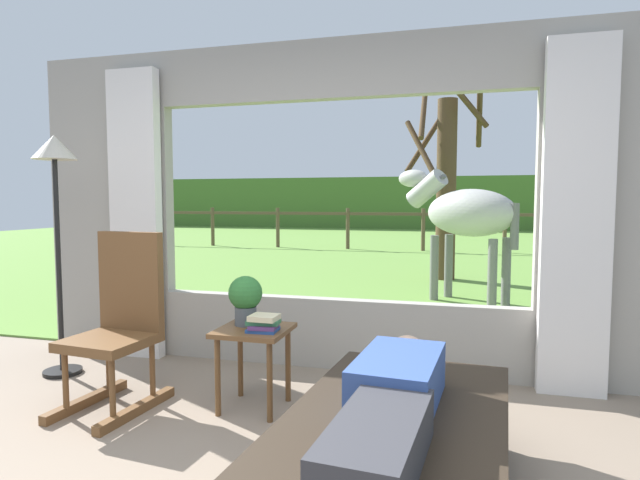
{
  "coord_description": "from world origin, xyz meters",
  "views": [
    {
      "loc": [
        0.95,
        -1.68,
        1.33
      ],
      "look_at": [
        0.0,
        1.8,
        1.05
      ],
      "focal_mm": 29.18,
      "sensor_mm": 36.0,
      "label": 1
    }
  ],
  "objects_px": {
    "recliner_sofa": "(394,464)",
    "reclining_person": "(393,398)",
    "potted_plant": "(245,297)",
    "side_table": "(254,343)",
    "rocking_chair": "(120,322)",
    "book_stack": "(264,323)",
    "pasture_tree": "(446,181)",
    "horse": "(464,214)",
    "floor_lamp_left": "(55,182)"
  },
  "relations": [
    {
      "from": "rocking_chair",
      "to": "book_stack",
      "type": "xyz_separation_m",
      "value": [
        0.95,
        0.1,
        0.03
      ]
    },
    {
      "from": "side_table",
      "to": "horse",
      "type": "height_order",
      "value": "horse"
    },
    {
      "from": "reclining_person",
      "to": "horse",
      "type": "xyz_separation_m",
      "value": [
        0.29,
        4.8,
        0.63
      ]
    },
    {
      "from": "rocking_chair",
      "to": "horse",
      "type": "distance_m",
      "value": 4.6
    },
    {
      "from": "reclining_person",
      "to": "potted_plant",
      "type": "bearing_deg",
      "value": 141.74
    },
    {
      "from": "rocking_chair",
      "to": "side_table",
      "type": "distance_m",
      "value": 0.88
    },
    {
      "from": "recliner_sofa",
      "to": "reclining_person",
      "type": "relative_size",
      "value": 1.23
    },
    {
      "from": "side_table",
      "to": "horse",
      "type": "distance_m",
      "value": 4.14
    },
    {
      "from": "reclining_person",
      "to": "book_stack",
      "type": "xyz_separation_m",
      "value": [
        -0.91,
        0.88,
        0.05
      ]
    },
    {
      "from": "book_stack",
      "to": "side_table",
      "type": "bearing_deg",
      "value": 145.35
    },
    {
      "from": "floor_lamp_left",
      "to": "horse",
      "type": "bearing_deg",
      "value": 50.71
    },
    {
      "from": "reclining_person",
      "to": "rocking_chair",
      "type": "height_order",
      "value": "rocking_chair"
    },
    {
      "from": "potted_plant",
      "to": "book_stack",
      "type": "bearing_deg",
      "value": -35.69
    },
    {
      "from": "rocking_chair",
      "to": "pasture_tree",
      "type": "bearing_deg",
      "value": 78.14
    },
    {
      "from": "recliner_sofa",
      "to": "reclining_person",
      "type": "distance_m",
      "value": 0.31
    },
    {
      "from": "rocking_chair",
      "to": "side_table",
      "type": "relative_size",
      "value": 2.15
    },
    {
      "from": "pasture_tree",
      "to": "book_stack",
      "type": "bearing_deg",
      "value": -98.76
    },
    {
      "from": "pasture_tree",
      "to": "recliner_sofa",
      "type": "bearing_deg",
      "value": -89.96
    },
    {
      "from": "potted_plant",
      "to": "book_stack",
      "type": "height_order",
      "value": "potted_plant"
    },
    {
      "from": "reclining_person",
      "to": "pasture_tree",
      "type": "bearing_deg",
      "value": 94.68
    },
    {
      "from": "reclining_person",
      "to": "rocking_chair",
      "type": "xyz_separation_m",
      "value": [
        -1.86,
        0.78,
        0.02
      ]
    },
    {
      "from": "side_table",
      "to": "pasture_tree",
      "type": "height_order",
      "value": "pasture_tree"
    },
    {
      "from": "rocking_chair",
      "to": "recliner_sofa",
      "type": "bearing_deg",
      "value": -16.04
    },
    {
      "from": "recliner_sofa",
      "to": "side_table",
      "type": "bearing_deg",
      "value": 142.86
    },
    {
      "from": "recliner_sofa",
      "to": "book_stack",
      "type": "relative_size",
      "value": 8.24
    },
    {
      "from": "reclining_person",
      "to": "floor_lamp_left",
      "type": "distance_m",
      "value": 3.07
    },
    {
      "from": "recliner_sofa",
      "to": "rocking_chair",
      "type": "height_order",
      "value": "rocking_chair"
    },
    {
      "from": "book_stack",
      "to": "recliner_sofa",
      "type": "bearing_deg",
      "value": -42.44
    },
    {
      "from": "recliner_sofa",
      "to": "pasture_tree",
      "type": "bearing_deg",
      "value": 94.68
    },
    {
      "from": "potted_plant",
      "to": "book_stack",
      "type": "xyz_separation_m",
      "value": [
        0.17,
        -0.12,
        -0.13
      ]
    },
    {
      "from": "reclining_person",
      "to": "horse",
      "type": "height_order",
      "value": "horse"
    },
    {
      "from": "potted_plant",
      "to": "horse",
      "type": "bearing_deg",
      "value": 70.14
    },
    {
      "from": "rocking_chair",
      "to": "pasture_tree",
      "type": "xyz_separation_m",
      "value": [
        1.85,
        5.96,
        1.1
      ]
    },
    {
      "from": "book_stack",
      "to": "reclining_person",
      "type": "bearing_deg",
      "value": -44.11
    },
    {
      "from": "book_stack",
      "to": "horse",
      "type": "bearing_deg",
      "value": 73.01
    },
    {
      "from": "rocking_chair",
      "to": "floor_lamp_left",
      "type": "bearing_deg",
      "value": 159.59
    },
    {
      "from": "horse",
      "to": "recliner_sofa",
      "type": "bearing_deg",
      "value": -150.05
    },
    {
      "from": "side_table",
      "to": "pasture_tree",
      "type": "bearing_deg",
      "value": 80.25
    },
    {
      "from": "rocking_chair",
      "to": "floor_lamp_left",
      "type": "distance_m",
      "value": 1.29
    },
    {
      "from": "reclining_person",
      "to": "side_table",
      "type": "bearing_deg",
      "value": 141.31
    },
    {
      "from": "potted_plant",
      "to": "horse",
      "type": "distance_m",
      "value": 4.07
    },
    {
      "from": "recliner_sofa",
      "to": "reclining_person",
      "type": "height_order",
      "value": "reclining_person"
    },
    {
      "from": "potted_plant",
      "to": "pasture_tree",
      "type": "xyz_separation_m",
      "value": [
        1.08,
        5.73,
        0.95
      ]
    },
    {
      "from": "floor_lamp_left",
      "to": "book_stack",
      "type": "bearing_deg",
      "value": -9.51
    },
    {
      "from": "reclining_person",
      "to": "rocking_chair",
      "type": "relative_size",
      "value": 1.28
    },
    {
      "from": "recliner_sofa",
      "to": "horse",
      "type": "height_order",
      "value": "horse"
    },
    {
      "from": "reclining_person",
      "to": "pasture_tree",
      "type": "distance_m",
      "value": 6.83
    },
    {
      "from": "potted_plant",
      "to": "side_table",
      "type": "bearing_deg",
      "value": -36.87
    },
    {
      "from": "book_stack",
      "to": "pasture_tree",
      "type": "distance_m",
      "value": 6.02
    },
    {
      "from": "potted_plant",
      "to": "floor_lamp_left",
      "type": "xyz_separation_m",
      "value": [
        -1.6,
        0.17,
        0.76
      ]
    }
  ]
}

